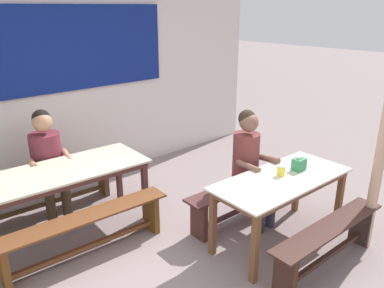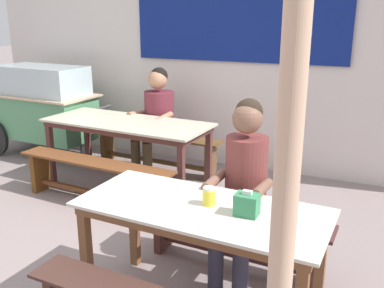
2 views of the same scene
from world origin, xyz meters
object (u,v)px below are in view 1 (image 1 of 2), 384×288
object	(u,v)px
bench_far_front	(86,230)
person_right_near_table	(250,160)
bench_near_back	(239,196)
dining_table_far	(59,177)
tissue_box	(299,164)
condiment_jar	(281,170)
bench_far_back	(45,189)
dining_table_near	(282,185)
bench_near_front	(328,242)
person_center_facing	(47,156)
wooden_support_post	(384,133)

from	to	relation	value
bench_far_front	person_right_near_table	world-z (taller)	person_right_near_table
bench_far_front	bench_near_back	size ratio (longest dim) A/B	1.21
dining_table_far	tissue_box	xyz separation A→B (m)	(1.90, -1.68, 0.14)
bench_near_back	condiment_jar	bearing A→B (deg)	-88.68
bench_far_back	person_right_near_table	distance (m)	2.48
dining_table_near	bench_near_back	world-z (taller)	dining_table_near
bench_near_front	condiment_jar	bearing A→B (deg)	85.08
bench_near_back	condiment_jar	world-z (taller)	condiment_jar
bench_far_front	bench_near_front	size ratio (longest dim) A/B	1.17
person_center_facing	tissue_box	distance (m)	2.85
dining_table_far	bench_far_back	distance (m)	0.69
person_center_facing	bench_far_back	bearing A→B (deg)	130.49
dining_table_near	condiment_jar	bearing A→B (deg)	53.22
person_center_facing	bench_far_front	bearing A→B (deg)	-96.00
person_center_facing	wooden_support_post	size ratio (longest dim) A/B	0.51
bench_far_front	bench_near_front	distance (m)	2.34
dining_table_far	person_center_facing	xyz separation A→B (m)	(0.09, 0.51, 0.06)
tissue_box	dining_table_far	bearing A→B (deg)	138.58
bench_near_front	tissue_box	size ratio (longest dim) A/B	9.97
tissue_box	condiment_jar	size ratio (longest dim) A/B	1.34
person_right_near_table	bench_near_back	bearing A→B (deg)	138.78
tissue_box	wooden_support_post	distance (m)	0.87
bench_near_front	person_center_facing	distance (m)	3.19
bench_near_back	dining_table_near	bearing A→B (deg)	-92.04
bench_near_front	person_right_near_table	distance (m)	1.18
condiment_jar	wooden_support_post	size ratio (longest dim) A/B	0.05
bench_near_back	bench_near_front	xyz separation A→B (m)	(-0.04, -1.15, -0.01)
person_center_facing	condiment_jar	world-z (taller)	person_center_facing
person_center_facing	bench_near_back	bearing A→B (deg)	-46.15
bench_near_back	condiment_jar	distance (m)	0.73
person_right_near_table	condiment_jar	xyz separation A→B (m)	(-0.07, -0.46, 0.05)
dining_table_far	bench_near_front	world-z (taller)	dining_table_far
dining_table_far	condiment_jar	size ratio (longest dim) A/B	16.72
bench_near_front	tissue_box	bearing A→B (deg)	61.92
bench_far_back	bench_near_back	distance (m)	2.33
bench_near_back	wooden_support_post	size ratio (longest dim) A/B	0.59
bench_far_front	person_center_facing	world-z (taller)	person_center_facing
person_right_near_table	tissue_box	world-z (taller)	person_right_near_table
wooden_support_post	bench_far_front	bearing A→B (deg)	142.28
dining_table_near	bench_far_back	distance (m)	2.78
person_right_near_table	tissue_box	bearing A→B (deg)	-69.79
person_right_near_table	wooden_support_post	xyz separation A→B (m)	(0.54, -1.17, 0.49)
bench_near_back	person_right_near_table	xyz separation A→B (m)	(0.08, -0.07, 0.45)
bench_far_front	dining_table_near	bearing A→B (deg)	-33.89
dining_table_near	bench_near_back	distance (m)	0.68
dining_table_near	person_right_near_table	xyz separation A→B (m)	(0.10, 0.51, 0.09)
wooden_support_post	person_right_near_table	bearing A→B (deg)	114.70
person_center_facing	bench_near_front	bearing A→B (deg)	-61.39
dining_table_far	bench_far_back	world-z (taller)	dining_table_far
bench_near_front	dining_table_near	bearing A→B (deg)	87.96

